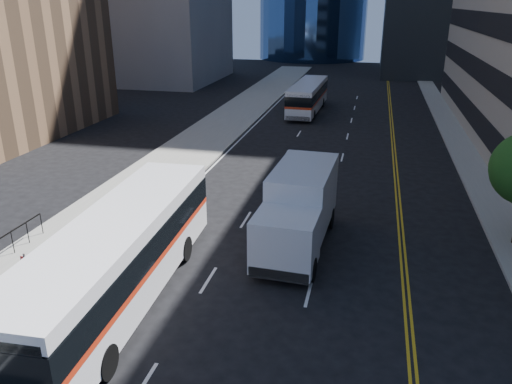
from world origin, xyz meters
TOP-DOWN VIEW (x-y plane):
  - ground at (0.00, 0.00)m, footprint 160.00×160.00m
  - sidewalk_west at (-10.50, 25.00)m, footprint 5.00×90.00m
  - sidewalk_east at (9.00, 25.00)m, footprint 2.00×90.00m
  - bus_front at (-6.10, -0.10)m, footprint 3.32×12.88m
  - bus_rear at (-4.00, 34.86)m, footprint 2.72×11.18m
  - box_truck at (-0.51, 5.74)m, footprint 2.82×7.33m

SIDE VIEW (x-z plane):
  - ground at x=0.00m, z-range 0.00..0.00m
  - sidewalk_west at x=-10.50m, z-range 0.00..0.15m
  - sidewalk_east at x=9.00m, z-range 0.00..0.15m
  - bus_rear at x=-4.00m, z-range 0.13..3.00m
  - bus_front at x=-6.10m, z-range 0.15..3.44m
  - box_truck at x=-0.51m, z-range 0.09..3.55m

